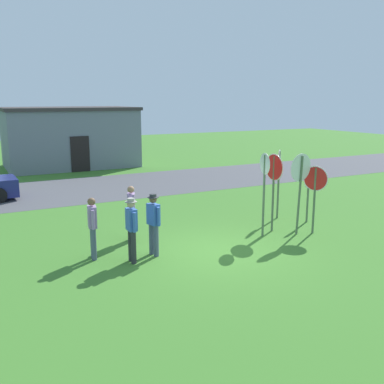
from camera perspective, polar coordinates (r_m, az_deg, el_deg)
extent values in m
plane|color=#3D7528|center=(12.75, 3.13, -7.62)|extent=(80.00, 80.00, 0.00)
cube|color=#4C4C51|center=(22.22, -11.02, 0.63)|extent=(60.00, 6.40, 0.01)
cube|color=slate|center=(29.52, -15.39, 6.63)|extent=(7.79, 4.99, 3.55)
cube|color=#383333|center=(29.42, -15.59, 10.26)|extent=(7.99, 5.19, 0.20)
cube|color=black|center=(27.15, -14.14, 4.74)|extent=(1.10, 0.08, 2.10)
cylinder|color=#51664C|center=(14.55, 10.36, -0.27)|extent=(0.07, 0.07, 2.47)
cylinder|color=white|center=(14.39, 10.49, 3.14)|extent=(0.03, 0.87, 0.87)
cylinder|color=red|center=(14.39, 10.46, 3.13)|extent=(0.03, 0.81, 0.81)
cylinder|color=#51664C|center=(16.21, 11.02, 0.87)|extent=(0.10, 0.10, 2.44)
cylinder|color=white|center=(16.07, 11.15, 4.06)|extent=(0.54, 0.52, 0.74)
cylinder|color=red|center=(16.07, 11.11, 4.06)|extent=(0.50, 0.48, 0.68)
cylinder|color=#51664C|center=(13.96, 9.19, -0.52)|extent=(0.08, 0.08, 2.58)
cylinder|color=white|center=(13.78, 9.33, 3.59)|extent=(0.13, 0.66, 0.66)
cylinder|color=red|center=(13.79, 9.37, 3.59)|extent=(0.12, 0.61, 0.62)
cylinder|color=#51664C|center=(14.35, 13.61, -0.47)|extent=(0.09, 0.17, 2.53)
cylinder|color=white|center=(14.19, 13.79, 3.06)|extent=(0.88, 0.15, 0.88)
cylinder|color=red|center=(14.19, 13.76, 3.07)|extent=(0.82, 0.14, 0.82)
cylinder|color=#51664C|center=(15.98, 14.64, -0.52)|extent=(0.09, 0.09, 1.86)
cylinder|color=white|center=(15.86, 14.76, 1.74)|extent=(0.64, 0.27, 0.69)
cylinder|color=red|center=(15.86, 14.73, 1.75)|extent=(0.60, 0.25, 0.64)
cylinder|color=#51664C|center=(14.66, 15.41, -1.12)|extent=(0.10, 0.10, 2.12)
cylinder|color=white|center=(14.52, 15.57, 1.68)|extent=(0.39, 0.71, 0.80)
cylinder|color=red|center=(14.51, 15.55, 1.67)|extent=(0.36, 0.66, 0.74)
cylinder|color=#2D2D33|center=(12.00, -7.86, -6.75)|extent=(0.14, 0.14, 0.88)
cylinder|color=#2D2D33|center=(11.80, -7.51, -7.06)|extent=(0.14, 0.14, 0.88)
cube|color=#3860B7|center=(11.69, -7.78, -3.51)|extent=(0.23, 0.36, 0.58)
cylinder|color=#3860B7|center=(11.91, -8.16, -3.33)|extent=(0.09, 0.09, 0.52)
cylinder|color=#3860B7|center=(11.47, -7.39, -3.90)|extent=(0.09, 0.09, 0.52)
sphere|color=tan|center=(11.58, -7.84, -1.53)|extent=(0.21, 0.21, 0.21)
cylinder|color=gray|center=(11.57, -7.85, -1.25)|extent=(0.32, 0.31, 0.02)
cylinder|color=gray|center=(11.56, -7.86, -1.01)|extent=(0.19, 0.19, 0.09)
cylinder|color=#4C5670|center=(12.44, -12.59, -6.26)|extent=(0.14, 0.14, 0.88)
cylinder|color=#4C5670|center=(12.23, -12.49, -6.57)|extent=(0.14, 0.14, 0.88)
cube|color=#9E7AB2|center=(12.13, -12.69, -3.13)|extent=(0.28, 0.39, 0.58)
cylinder|color=#9E7AB2|center=(12.36, -12.79, -2.94)|extent=(0.09, 0.09, 0.52)
cylinder|color=#9E7AB2|center=(11.90, -12.59, -3.51)|extent=(0.09, 0.09, 0.52)
sphere|color=brown|center=(12.03, -12.78, -1.22)|extent=(0.21, 0.21, 0.21)
cylinder|color=#2D2D33|center=(13.81, -7.71, -4.25)|extent=(0.14, 0.14, 0.88)
cylinder|color=#2D2D33|center=(13.60, -7.74, -4.50)|extent=(0.14, 0.14, 0.88)
cube|color=#9E7AB2|center=(13.52, -7.81, -1.40)|extent=(0.34, 0.42, 0.58)
cylinder|color=#9E7AB2|center=(13.76, -7.78, -1.25)|extent=(0.09, 0.09, 0.52)
cylinder|color=#9E7AB2|center=(13.29, -7.84, -1.72)|extent=(0.09, 0.09, 0.52)
sphere|color=#9E7051|center=(13.43, -7.86, 0.32)|extent=(0.21, 0.21, 0.21)
cylinder|color=#4C5670|center=(12.43, -5.22, -6.02)|extent=(0.14, 0.14, 0.88)
cylinder|color=#4C5670|center=(12.26, -4.62, -6.26)|extent=(0.14, 0.14, 0.88)
cube|color=#3860B7|center=(12.14, -4.98, -2.86)|extent=(0.29, 0.40, 0.58)
cylinder|color=#3860B7|center=(12.34, -5.62, -2.73)|extent=(0.09, 0.09, 0.52)
cylinder|color=#3860B7|center=(11.96, -4.32, -3.18)|extent=(0.09, 0.09, 0.52)
sphere|color=brown|center=(12.04, -5.02, -0.95)|extent=(0.21, 0.21, 0.21)
cylinder|color=#333338|center=(12.03, -5.02, -0.68)|extent=(0.31, 0.31, 0.02)
cylinder|color=#333338|center=(12.02, -5.03, -0.45)|extent=(0.19, 0.19, 0.09)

